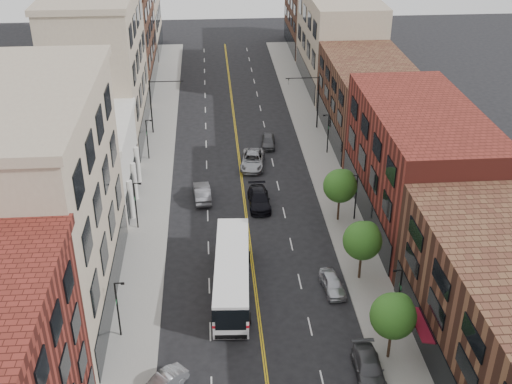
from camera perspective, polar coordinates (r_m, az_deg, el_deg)
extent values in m
cube|color=gray|center=(75.00, -8.98, 1.30)|extent=(4.00, 110.00, 0.15)
cube|color=gray|center=(75.91, 6.23, 1.84)|extent=(4.00, 110.00, 0.15)
cube|color=tan|center=(52.89, -18.74, -1.40)|extent=(10.00, 22.00, 18.00)
cube|color=silver|center=(70.70, -15.08, 2.40)|extent=(10.00, 14.00, 8.00)
cube|color=tan|center=(84.46, -13.72, 10.57)|extent=(10.00, 20.00, 18.00)
cube|color=#532D21|center=(103.87, -12.12, 13.23)|extent=(10.00, 20.00, 15.00)
cube|color=maroon|center=(65.48, 14.21, 2.29)|extent=(10.00, 22.00, 12.00)
cube|color=#532D21|center=(84.35, 9.96, 8.05)|extent=(10.00, 20.00, 10.00)
cube|color=tan|center=(103.22, 7.33, 13.24)|extent=(10.00, 22.00, 14.00)
cube|color=#532D21|center=(122.62, 5.46, 15.09)|extent=(10.00, 18.00, 11.00)
cylinder|color=black|center=(49.96, 11.78, -13.07)|extent=(0.22, 0.22, 2.50)
sphere|color=#1F5017|center=(48.26, 12.09, -10.72)|extent=(3.40, 3.40, 3.40)
sphere|color=#1F5017|center=(48.38, 12.61, -9.90)|extent=(2.04, 2.04, 2.04)
cylinder|color=black|center=(57.49, 9.23, -6.49)|extent=(0.22, 0.22, 2.50)
sphere|color=#1F5017|center=(56.02, 9.44, -4.28)|extent=(3.40, 3.40, 3.40)
sphere|color=#1F5017|center=(56.19, 9.89, -3.60)|extent=(2.04, 2.04, 2.04)
cylinder|color=black|center=(65.68, 7.34, -1.48)|extent=(0.22, 0.22, 2.50)
sphere|color=#1F5017|center=(64.40, 7.48, 0.55)|extent=(3.40, 3.40, 3.40)
sphere|color=#1F5017|center=(64.61, 7.88, 1.13)|extent=(2.04, 2.04, 2.04)
cylinder|color=black|center=(51.10, -12.19, -10.19)|extent=(0.14, 0.14, 5.00)
cylinder|color=black|center=(49.54, -12.08, -7.93)|extent=(0.70, 0.10, 0.10)
cube|color=black|center=(49.53, -11.78, -7.97)|extent=(0.28, 0.14, 0.14)
cube|color=#19592D|center=(50.55, -12.29, -9.39)|extent=(0.04, 0.55, 0.35)
cylinder|color=black|center=(64.26, -10.63, -1.21)|extent=(0.14, 0.14, 5.00)
cylinder|color=black|center=(63.03, -10.52, 0.77)|extent=(0.70, 0.10, 0.10)
cube|color=black|center=(63.02, -10.29, 0.74)|extent=(0.28, 0.14, 0.14)
cube|color=#19592D|center=(63.82, -10.70, -0.51)|extent=(0.04, 0.55, 0.35)
cylinder|color=black|center=(78.49, -9.63, 4.61)|extent=(0.14, 0.14, 5.00)
cylinder|color=black|center=(77.48, -9.52, 6.31)|extent=(0.70, 0.10, 0.10)
cube|color=black|center=(77.48, -9.33, 6.29)|extent=(0.28, 0.14, 0.14)
cube|color=#19592D|center=(78.13, -9.68, 5.22)|extent=(0.04, 0.55, 0.35)
cylinder|color=black|center=(52.55, 12.60, -9.00)|extent=(0.14, 0.14, 5.00)
cylinder|color=black|center=(50.99, 12.51, -6.80)|extent=(0.70, 0.10, 0.10)
cube|color=black|center=(50.95, 12.24, -6.87)|extent=(0.28, 0.14, 0.14)
cube|color=#19592D|center=(52.01, 12.70, -8.21)|extent=(0.04, 0.55, 0.35)
cylinder|color=black|center=(65.42, 8.87, -0.48)|extent=(0.14, 0.14, 5.00)
cylinder|color=black|center=(64.17, 8.73, 1.46)|extent=(0.70, 0.10, 0.10)
cube|color=black|center=(64.14, 8.51, 1.41)|extent=(0.28, 0.14, 0.14)
cube|color=#19592D|center=(64.99, 8.92, 0.22)|extent=(0.04, 0.55, 0.35)
cylinder|color=black|center=(79.44, 6.42, 5.15)|extent=(0.14, 0.14, 5.00)
cylinder|color=black|center=(78.41, 6.27, 6.82)|extent=(0.70, 0.10, 0.10)
cube|color=black|center=(78.39, 6.08, 6.78)|extent=(0.28, 0.14, 0.14)
cube|color=#19592D|center=(79.08, 6.46, 5.75)|extent=(0.04, 0.55, 0.35)
cylinder|color=black|center=(85.43, -9.31, 7.48)|extent=(0.18, 0.18, 7.20)
cylinder|color=black|center=(84.11, -7.98, 9.70)|extent=(4.40, 0.12, 0.12)
imported|color=black|center=(84.14, -6.72, 9.51)|extent=(0.15, 0.18, 0.90)
cylinder|color=black|center=(86.31, 5.52, 7.95)|extent=(0.18, 0.18, 7.20)
cylinder|color=black|center=(84.82, 4.14, 10.07)|extent=(4.40, 0.12, 0.12)
imported|color=black|center=(84.71, 2.91, 9.80)|extent=(0.15, 0.18, 0.90)
cube|color=white|center=(55.20, -2.14, -7.26)|extent=(3.60, 13.14, 3.14)
cube|color=black|center=(54.76, -2.15, -6.61)|extent=(3.65, 13.18, 1.14)
cube|color=#B40C18|center=(55.39, -2.13, -7.53)|extent=(3.65, 13.18, 0.24)
cube|color=black|center=(49.90, -2.27, -11.41)|extent=(2.38, 0.21, 1.73)
cylinder|color=black|center=(52.62, -3.78, -11.15)|extent=(0.37, 1.06, 1.04)
cylinder|color=black|center=(52.55, -0.61, -11.14)|extent=(0.37, 1.06, 1.04)
cylinder|color=black|center=(59.51, -3.43, -5.80)|extent=(0.37, 1.06, 1.04)
cylinder|color=black|center=(59.45, -0.66, -5.78)|extent=(0.37, 1.06, 1.04)
imported|color=#A7AAAF|center=(47.62, -8.27, -16.48)|extent=(3.75, 3.67, 1.28)
imported|color=#46474B|center=(48.80, 9.99, -15.17)|extent=(2.10, 4.95, 1.42)
imported|color=silver|center=(56.22, 6.82, -8.08)|extent=(2.05, 4.26, 1.40)
imported|color=#4B4B50|center=(69.58, -4.81, -0.05)|extent=(2.08, 5.04, 1.62)
imported|color=black|center=(68.12, 0.27, -0.63)|extent=(2.32, 5.51, 1.59)
imported|color=#9A9BA1|center=(76.46, -0.30, 2.85)|extent=(3.47, 6.19, 1.63)
imported|color=#444448|center=(81.74, 1.10, 4.56)|extent=(2.10, 4.37, 1.44)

